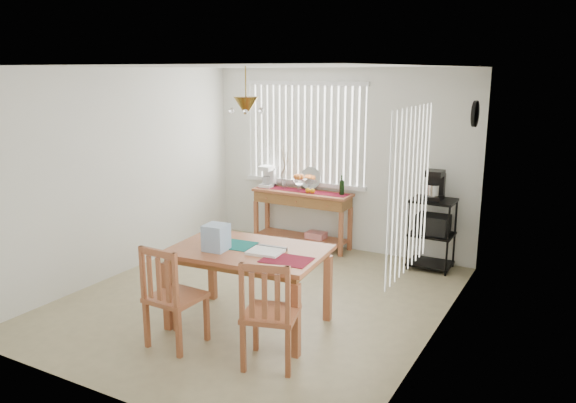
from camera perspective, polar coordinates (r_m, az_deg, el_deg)
The scene contains 10 objects.
ground at distance 6.55m, azimuth -3.14°, elevation -9.90°, with size 4.00×4.50×0.01m, color tan.
room_shell at distance 6.10m, azimuth -3.24°, elevation 4.97°, with size 4.20×4.70×2.70m.
sideboard at distance 8.24m, azimuth 1.50°, elevation -0.36°, with size 1.49×0.42×0.84m.
sideboard_items at distance 8.30m, azimuth -0.00°, elevation 2.16°, with size 1.42×0.35×0.64m.
wire_cart at distance 7.57m, azimuth 14.44°, elevation -2.54°, with size 0.55×0.44×0.94m.
cart_items at distance 7.45m, azimuth 14.70°, elevation 1.56°, with size 0.22×0.26×0.39m.
dining_table at distance 5.68m, azimuth -4.02°, elevation -5.71°, with size 1.61×1.11×0.82m.
table_items at distance 5.58m, azimuth -6.04°, elevation -4.03°, with size 1.21×0.52×0.26m.
chair_left at distance 5.43m, azimuth -11.65°, elevation -9.48°, with size 0.48×0.48×1.01m.
chair_right at distance 4.98m, azimuth -1.87°, elevation -11.36°, with size 0.58×0.58×1.01m.
Camera 1 is at (3.22, -5.09, 2.56)m, focal length 35.00 mm.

